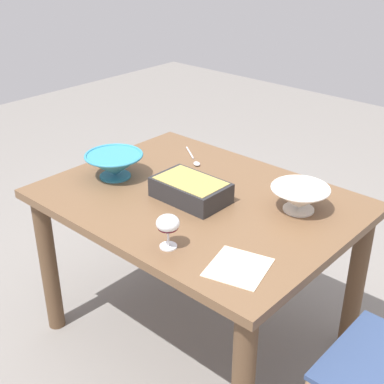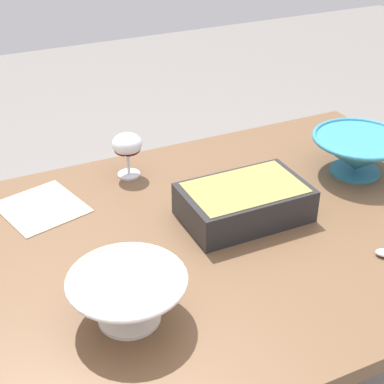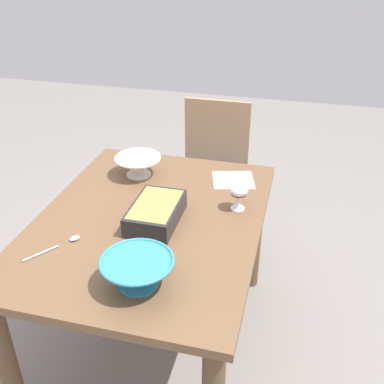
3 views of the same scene
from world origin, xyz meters
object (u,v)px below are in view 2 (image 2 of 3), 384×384
(casserole_dish, at_px, (244,201))
(napkin, at_px, (42,207))
(dining_table, at_px, (244,265))
(wine_glass, at_px, (127,147))
(small_bowl, at_px, (358,153))
(mixing_bowl, at_px, (128,296))

(casserole_dish, height_order, napkin, casserole_dish)
(dining_table, bearing_deg, wine_glass, -64.04)
(small_bowl, bearing_deg, mixing_bowl, 20.06)
(dining_table, bearing_deg, small_bowl, -165.93)
(mixing_bowl, distance_m, small_bowl, 0.83)
(casserole_dish, height_order, mixing_bowl, mixing_bowl)
(mixing_bowl, bearing_deg, dining_table, -153.79)
(dining_table, distance_m, casserole_dish, 0.18)
(dining_table, relative_size, casserole_dish, 4.13)
(dining_table, distance_m, small_bowl, 0.46)
(wine_glass, xyz_separation_m, napkin, (0.26, 0.07, -0.09))
(wine_glass, bearing_deg, casserole_dish, 119.95)
(casserole_dish, distance_m, napkin, 0.52)
(small_bowl, distance_m, napkin, 0.87)
(dining_table, xyz_separation_m, wine_glass, (0.17, -0.36, 0.21))
(mixing_bowl, xyz_separation_m, small_bowl, (-0.78, -0.29, 0.00))
(wine_glass, relative_size, napkin, 0.64)
(dining_table, relative_size, mixing_bowl, 5.41)
(dining_table, height_order, wine_glass, wine_glass)
(napkin, bearing_deg, dining_table, 146.03)
(casserole_dish, height_order, small_bowl, small_bowl)
(dining_table, height_order, casserole_dish, casserole_dish)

